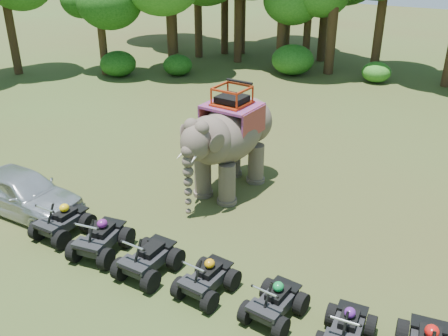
# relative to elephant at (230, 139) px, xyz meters

# --- Properties ---
(ground) EXTENTS (110.00, 110.00, 0.00)m
(ground) POSITION_rel_elephant_xyz_m (0.88, -3.29, -1.96)
(ground) COLOR #47381E
(ground) RESTS_ON ground
(elephant) EXTENTS (2.49, 4.83, 3.91)m
(elephant) POSITION_rel_elephant_xyz_m (0.00, 0.00, 0.00)
(elephant) COLOR brown
(elephant) RESTS_ON ground
(parked_car) EXTENTS (4.48, 1.89, 1.51)m
(parked_car) POSITION_rel_elephant_xyz_m (-5.31, -4.79, -1.20)
(parked_car) COLOR silver
(parked_car) RESTS_ON ground
(atv_0) EXTENTS (1.30, 1.75, 1.26)m
(atv_0) POSITION_rel_elephant_xyz_m (-3.11, -5.23, -1.33)
(atv_0) COLOR black
(atv_0) RESTS_ON ground
(atv_1) EXTENTS (1.51, 1.92, 1.31)m
(atv_1) POSITION_rel_elephant_xyz_m (-1.41, -5.42, -1.30)
(atv_1) COLOR black
(atv_1) RESTS_ON ground
(atv_2) EXTENTS (1.35, 1.80, 1.29)m
(atv_2) POSITION_rel_elephant_xyz_m (0.37, -5.54, -1.31)
(atv_2) COLOR black
(atv_2) RESTS_ON ground
(atv_3) EXTENTS (1.33, 1.72, 1.19)m
(atv_3) POSITION_rel_elephant_xyz_m (2.19, -5.49, -1.36)
(atv_3) COLOR black
(atv_3) RESTS_ON ground
(atv_4) EXTENTS (1.35, 1.73, 1.19)m
(atv_4) POSITION_rel_elephant_xyz_m (4.11, -5.50, -1.36)
(atv_4) COLOR black
(atv_4) RESTS_ON ground
(atv_5) EXTENTS (1.23, 1.63, 1.17)m
(atv_5) POSITION_rel_elephant_xyz_m (5.91, -5.55, -1.37)
(atv_5) COLOR black
(atv_5) RESTS_ON ground
(tree_0) EXTENTS (6.39, 6.39, 9.13)m
(tree_0) POSITION_rel_elephant_xyz_m (0.88, 18.68, 2.61)
(tree_0) COLOR #195114
(tree_0) RESTS_ON ground
(tree_22) EXTENTS (5.57, 5.57, 7.95)m
(tree_22) POSITION_rel_elephant_xyz_m (-19.70, 7.58, 2.02)
(tree_22) COLOR #195114
(tree_22) RESTS_ON ground
(tree_23) EXTENTS (4.67, 4.67, 6.68)m
(tree_23) POSITION_rel_elephant_xyz_m (-14.55, 10.19, 1.38)
(tree_23) COLOR #195114
(tree_23) RESTS_ON ground
(tree_24) EXTENTS (6.12, 6.12, 8.74)m
(tree_24) POSITION_rel_elephant_xyz_m (-11.34, 13.26, 2.41)
(tree_24) COLOR #195114
(tree_24) RESTS_ON ground
(tree_25) EXTENTS (5.87, 5.87, 8.39)m
(tree_25) POSITION_rel_elephant_xyz_m (-8.46, 17.29, 2.24)
(tree_25) COLOR #195114
(tree_25) RESTS_ON ground
(tree_26) EXTENTS (4.65, 4.65, 6.64)m
(tree_26) POSITION_rel_elephant_xyz_m (-3.81, 18.49, 1.36)
(tree_26) COLOR #195114
(tree_26) RESTS_ON ground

